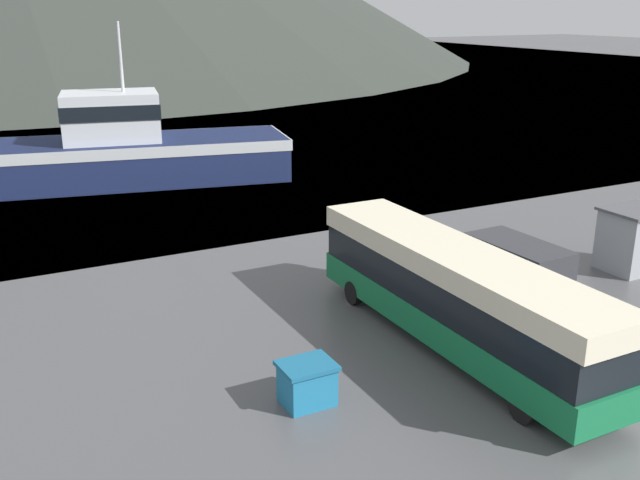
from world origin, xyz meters
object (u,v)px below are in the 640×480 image
(fishing_boat, at_px, (137,148))
(storage_bin, at_px, (307,383))
(small_boat, at_px, (233,157))
(dock_kiosk, at_px, (633,239))
(tour_bus, at_px, (455,293))
(delivery_van, at_px, (506,268))

(fishing_boat, bearing_deg, storage_bin, 6.59)
(storage_bin, relative_size, small_boat, 0.23)
(fishing_boat, relative_size, storage_bin, 12.34)
(fishing_boat, distance_m, dock_kiosk, 29.54)
(storage_bin, bearing_deg, fishing_boat, 85.20)
(fishing_boat, bearing_deg, tour_bus, 18.37)
(tour_bus, xyz_separation_m, dock_kiosk, (11.14, 2.29, -0.54))
(delivery_van, xyz_separation_m, fishing_boat, (-7.56, 25.79, 0.82))
(tour_bus, bearing_deg, dock_kiosk, 11.38)
(delivery_van, bearing_deg, tour_bus, -154.14)
(delivery_van, distance_m, storage_bin, 10.51)
(delivery_van, xyz_separation_m, dock_kiosk, (7.01, 0.10, 0.04))
(delivery_van, bearing_deg, fishing_boat, 104.25)
(fishing_boat, xyz_separation_m, dock_kiosk, (14.57, -25.69, -0.77))
(storage_bin, xyz_separation_m, dock_kiosk, (17.00, 3.29, 0.71))
(small_boat, bearing_deg, tour_bus, 66.25)
(storage_bin, distance_m, small_boat, 32.94)
(fishing_boat, height_order, small_boat, fishing_boat)
(tour_bus, height_order, storage_bin, tour_bus)
(tour_bus, relative_size, storage_bin, 8.51)
(dock_kiosk, bearing_deg, storage_bin, -169.03)
(fishing_boat, distance_m, small_boat, 7.89)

